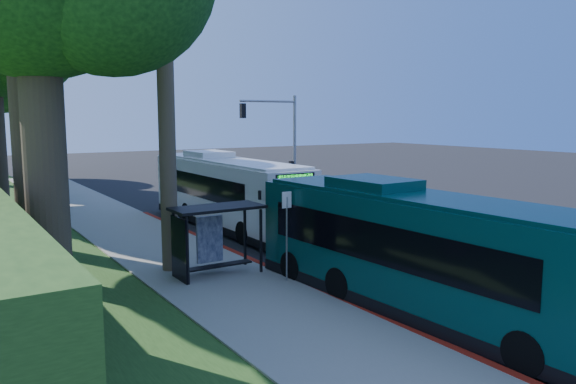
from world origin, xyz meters
TOP-DOWN VIEW (x-y plane):
  - ground at (0.00, 0.00)m, footprint 140.00×140.00m
  - sidewalk at (-7.30, 0.00)m, footprint 4.50×70.00m
  - red_curb at (-5.00, -4.00)m, footprint 0.25×30.00m
  - grass_verge at (-13.00, 5.00)m, footprint 8.00×70.00m
  - bus_shelter at (-7.26, -2.86)m, footprint 3.20×1.51m
  - stop_sign_pole at (-5.40, -5.00)m, footprint 0.35×0.06m
  - traffic_signal_pole at (3.78, 10.00)m, footprint 4.10×0.30m
  - white_bus at (-2.60, 5.21)m, footprint 2.79×12.76m
  - teal_bus at (-3.64, -9.39)m, footprint 3.22×12.71m
  - pickup at (1.62, 9.86)m, footprint 3.84×5.50m

SIDE VIEW (x-z plane):
  - ground at x=0.00m, z-range 0.00..0.00m
  - grass_verge at x=-13.00m, z-range 0.00..0.06m
  - sidewalk at x=-7.30m, z-range 0.00..0.12m
  - red_curb at x=-5.00m, z-range 0.00..0.13m
  - pickup at x=1.62m, z-range 0.00..1.39m
  - bus_shelter at x=-7.26m, z-range 0.53..3.08m
  - teal_bus at x=-3.64m, z-range -0.04..3.71m
  - white_bus at x=-2.60m, z-range -0.05..3.76m
  - stop_sign_pole at x=-5.40m, z-range 0.50..3.67m
  - traffic_signal_pole at x=3.78m, z-range 0.92..7.92m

